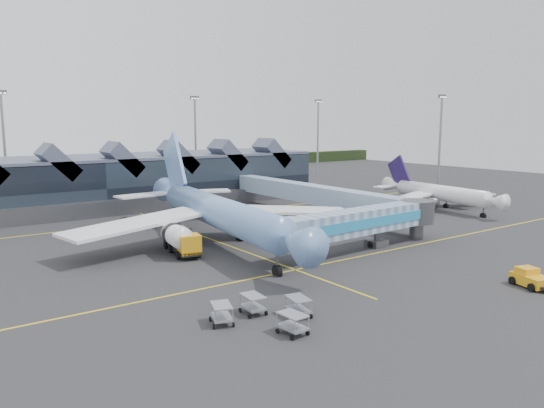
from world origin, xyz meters
TOP-DOWN VIEW (x-y plane):
  - ground at (0.00, 0.00)m, footprint 260.00×260.00m
  - taxi_stripes at (0.00, 10.00)m, footprint 120.00×60.00m
  - tree_line_far at (0.00, 110.00)m, footprint 260.00×4.00m
  - terminal at (-5.07, 47.35)m, footprint 90.00×22.25m
  - light_masts at (21.00, 62.80)m, footprint 132.40×42.56m
  - main_airliner at (-0.65, 8.20)m, footprint 39.74×46.06m
  - regional_jet at (46.44, 8.82)m, footprint 25.66×28.13m
  - jet_bridge at (14.01, -5.70)m, footprint 26.49×5.03m
  - fuel_truck at (-6.55, 6.43)m, footprint 4.20×9.86m
  - pushback_tug at (15.02, -26.10)m, footprint 3.36×4.42m
  - baggage_carts at (-11.26, -18.52)m, footprint 8.10×7.78m

SIDE VIEW (x-z plane):
  - ground at x=0.00m, z-range 0.00..0.00m
  - taxi_stripes at x=0.00m, z-range 0.00..0.01m
  - pushback_tug at x=15.02m, z-range -0.09..1.70m
  - baggage_carts at x=-11.26m, z-range 0.10..1.72m
  - fuel_truck at x=-6.55m, z-range 0.20..3.48m
  - tree_line_far at x=0.00m, z-range 0.00..4.00m
  - regional_jet at x=46.44m, z-range -1.76..7.89m
  - jet_bridge at x=14.01m, z-range 0.88..6.26m
  - main_airliner at x=-0.65m, z-range -3.05..11.75m
  - terminal at x=-5.07m, z-range -1.38..11.14m
  - light_masts at x=21.00m, z-range 1.26..23.71m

